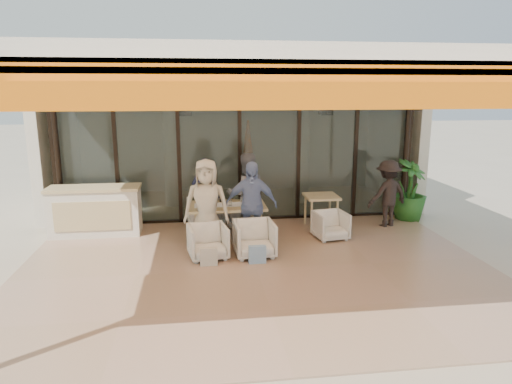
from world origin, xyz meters
TOP-DOWN VIEW (x-y plane):
  - ground at (0.00, 0.00)m, footprint 70.00×70.00m
  - terrace_floor at (0.00, 0.00)m, footprint 8.00×6.00m
  - terrace_structure at (0.00, -0.26)m, footprint 8.00×6.00m
  - glass_storefront at (0.00, 3.00)m, footprint 8.08×0.10m
  - interior_block at (0.01, 5.31)m, footprint 9.05×3.62m
  - host_counter at (-3.07, 2.30)m, footprint 1.85×0.65m
  - dining_table at (-0.39, 1.62)m, footprint 1.50×0.90m
  - chair_far_left at (-0.80, 2.56)m, footprint 0.82×0.78m
  - chair_far_right at (0.04, 2.56)m, footprint 0.76×0.73m
  - chair_near_left at (-0.80, 0.66)m, footprint 0.76×0.72m
  - chair_near_right at (0.04, 0.66)m, footprint 0.75×0.71m
  - diner_navy at (-0.80, 2.06)m, footprint 0.69×0.57m
  - diner_grey at (0.04, 2.06)m, footprint 0.95×0.81m
  - diner_cream at (-0.80, 1.16)m, footprint 0.92×0.67m
  - diner_periwinkle at (0.04, 1.16)m, footprint 1.03×0.52m
  - tote_bag_cream at (-0.80, 0.26)m, footprint 0.30×0.10m
  - tote_bag_blue at (0.04, 0.26)m, footprint 0.30×0.10m
  - side_table at (1.69, 2.18)m, footprint 0.70×0.70m
  - side_chair at (1.69, 1.43)m, footprint 0.70×0.67m
  - standing_woman at (3.17, 2.13)m, footprint 1.08×0.81m
  - potted_palm at (3.90, 2.58)m, footprint 1.12×1.12m

SIDE VIEW (x-z plane):
  - ground at x=0.00m, z-range 0.00..0.00m
  - terrace_floor at x=0.00m, z-range 0.00..0.01m
  - tote_bag_cream at x=-0.80m, z-range 0.00..0.34m
  - tote_bag_blue at x=0.04m, z-range 0.00..0.34m
  - chair_far_right at x=0.04m, z-range 0.00..0.63m
  - side_chair at x=1.69m, z-range 0.00..0.64m
  - chair_near_left at x=-0.80m, z-range 0.00..0.68m
  - chair_near_right at x=0.04m, z-range 0.00..0.73m
  - chair_far_left at x=-0.80m, z-range 0.00..0.74m
  - host_counter at x=-3.07m, z-range 0.01..1.05m
  - side_table at x=1.69m, z-range 0.27..1.01m
  - dining_table at x=-0.39m, z-range 0.22..1.15m
  - potted_palm at x=3.90m, z-range 0.00..1.42m
  - standing_woman at x=3.17m, z-range 0.00..1.49m
  - diner_navy at x=-0.80m, z-range 0.00..1.63m
  - diner_periwinkle at x=0.04m, z-range 0.00..1.68m
  - diner_grey at x=0.04m, z-range 0.00..1.71m
  - diner_cream at x=-0.80m, z-range 0.00..1.74m
  - glass_storefront at x=0.00m, z-range 0.00..3.20m
  - interior_block at x=0.01m, z-range 0.47..3.99m
  - terrace_structure at x=0.00m, z-range 1.55..4.95m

